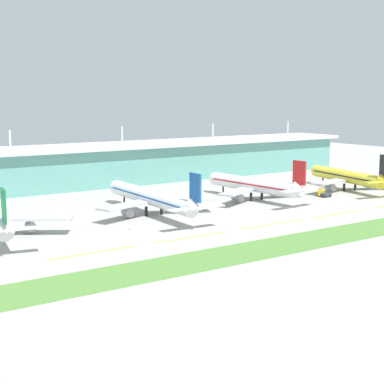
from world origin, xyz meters
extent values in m
plane|color=#A8A59E|center=(0.00, 0.00, 0.00)|extent=(600.00, 600.00, 0.00)
cube|color=#5B9E93|center=(0.00, 111.89, 9.16)|extent=(280.00, 28.00, 18.32)
cube|color=silver|center=(0.00, 111.89, 19.22)|extent=(288.00, 34.00, 1.80)
cylinder|color=silver|center=(-56.00, 106.29, 24.62)|extent=(0.90, 0.90, 9.00)
cylinder|color=silver|center=(0.00, 106.29, 24.62)|extent=(0.90, 0.90, 9.00)
cylinder|color=silver|center=(56.00, 106.29, 24.62)|extent=(0.90, 0.90, 9.00)
cylinder|color=silver|center=(112.00, 106.29, 24.62)|extent=(0.90, 0.90, 9.00)
cone|color=silver|center=(-92.61, 1.82, 7.70)|extent=(6.12, 7.46, 5.72)
cube|color=#146B38|center=(-92.42, 2.80, 14.15)|extent=(1.93, 6.41, 9.50)
cube|color=silver|center=(-87.12, 1.24, 7.50)|extent=(10.43, 5.08, 0.36)
cube|color=#B7BABF|center=(-75.87, 24.59, 5.20)|extent=(23.81, 18.83, 0.70)
cylinder|color=gray|center=(-76.77, 26.24, 2.40)|extent=(4.01, 5.04, 3.20)
cylinder|color=black|center=(-84.23, 27.70, 1.80)|extent=(1.10, 1.10, 3.60)
cylinder|color=white|center=(-28.40, 32.35, 6.50)|extent=(8.95, 60.06, 5.80)
cone|color=white|center=(-26.72, 64.22, 6.50)|extent=(5.71, 4.29, 5.51)
cone|color=white|center=(-30.14, -0.53, 7.70)|extent=(5.27, 6.88, 5.72)
cube|color=#19519E|center=(-30.09, 0.47, 14.15)|extent=(1.04, 6.43, 9.50)
cube|color=white|center=(-35.61, 0.26, 7.50)|extent=(10.16, 3.72, 0.36)
cube|color=white|center=(-24.62, -0.32, 7.50)|extent=(10.16, 3.72, 0.36)
cube|color=#B7BABF|center=(-40.62, 28.56, 5.20)|extent=(24.91, 14.23, 0.70)
cylinder|color=gray|center=(-39.35, 29.94, 2.40)|extent=(3.43, 4.66, 3.20)
cube|color=#B7BABF|center=(-16.66, 27.29, 5.20)|extent=(24.62, 16.31, 0.70)
cylinder|color=gray|center=(-17.78, 28.80, 2.40)|extent=(3.43, 4.66, 3.20)
cylinder|color=black|center=(-27.22, 54.75, 1.80)|extent=(0.70, 0.70, 3.60)
cylinder|color=black|center=(-31.76, 29.52, 1.80)|extent=(1.10, 1.10, 3.60)
cylinder|color=black|center=(-25.37, 29.18, 1.80)|extent=(1.10, 1.10, 3.60)
cube|color=#19519E|center=(-28.40, 32.35, 6.90)|extent=(8.68, 54.08, 0.60)
cylinder|color=white|center=(24.25, 35.81, 6.50)|extent=(8.89, 49.45, 5.80)
cone|color=white|center=(22.58, 62.34, 6.50)|extent=(5.75, 4.34, 5.51)
cone|color=white|center=(25.99, 8.27, 7.70)|extent=(5.34, 6.93, 5.72)
cube|color=red|center=(25.93, 9.27, 14.15)|extent=(1.10, 6.43, 9.50)
cube|color=white|center=(20.47, 8.42, 7.50)|extent=(10.18, 3.82, 0.36)
cube|color=white|center=(31.45, 9.12, 7.50)|extent=(10.18, 3.82, 0.36)
cube|color=#B7BABF|center=(12.56, 30.63, 5.20)|extent=(24.58, 16.51, 0.70)
cylinder|color=gray|center=(13.66, 32.15, 2.40)|extent=(3.48, 4.69, 3.20)
cube|color=#B7BABF|center=(36.51, 32.15, 5.20)|extent=(24.92, 14.02, 0.70)
cylinder|color=gray|center=(35.22, 33.51, 2.40)|extent=(3.48, 4.69, 3.20)
cylinder|color=black|center=(23.09, 54.21, 1.80)|extent=(0.70, 0.70, 3.60)
cylinder|color=black|center=(21.25, 32.61, 1.80)|extent=(1.10, 1.10, 3.60)
cylinder|color=black|center=(27.64, 33.01, 1.80)|extent=(1.10, 1.10, 3.60)
cube|color=red|center=(24.25, 35.81, 6.90)|extent=(8.62, 44.54, 0.60)
cylinder|color=yellow|center=(78.15, 30.88, 6.50)|extent=(15.10, 48.51, 5.80)
cone|color=yellow|center=(83.25, 56.53, 6.50)|extent=(6.18, 5.00, 5.51)
cube|color=yellow|center=(67.56, 5.81, 7.50)|extent=(10.43, 5.09, 0.36)
cube|color=#B7BABF|center=(65.52, 28.88, 5.20)|extent=(24.85, 11.16, 0.70)
cylinder|color=gray|center=(66.97, 30.06, 2.40)|extent=(4.02, 5.04, 3.20)
cube|color=#B7BABF|center=(89.06, 24.20, 5.20)|extent=(23.80, 18.84, 0.70)
cylinder|color=gray|center=(88.16, 25.85, 2.40)|extent=(4.02, 5.04, 3.20)
cylinder|color=black|center=(81.68, 48.64, 1.80)|extent=(0.70, 0.70, 3.60)
cylinder|color=black|center=(74.42, 28.56, 1.80)|extent=(1.10, 1.10, 3.60)
cylinder|color=black|center=(80.70, 27.31, 1.80)|extent=(1.10, 1.10, 3.60)
cube|color=black|center=(78.15, 30.88, 6.90)|extent=(14.20, 43.78, 0.60)
cube|color=yellow|center=(-71.00, -7.70, 0.02)|extent=(28.00, 0.70, 0.04)
cube|color=yellow|center=(-37.00, -7.70, 0.02)|extent=(28.00, 0.70, 0.04)
cube|color=yellow|center=(-3.00, -7.70, 0.02)|extent=(28.00, 0.70, 0.04)
cube|color=yellow|center=(31.00, -7.70, 0.02)|extent=(28.00, 0.70, 0.04)
cube|color=#518438|center=(0.00, -31.68, 0.05)|extent=(300.00, 18.00, 0.10)
cube|color=#333842|center=(54.99, 21.69, 1.15)|extent=(4.50, 2.58, 1.40)
cylinder|color=black|center=(53.40, 20.67, 0.45)|extent=(0.91, 0.39, 0.90)
cylinder|color=black|center=(53.49, 22.83, 0.45)|extent=(0.91, 0.39, 0.90)
cylinder|color=black|center=(56.48, 20.54, 0.45)|extent=(0.91, 0.39, 0.90)
cylinder|color=black|center=(56.57, 22.70, 0.45)|extent=(0.91, 0.39, 0.90)
cube|color=gold|center=(55.94, 25.35, 1.75)|extent=(7.11, 6.72, 2.60)
cylinder|color=silver|center=(56.54, 25.88, 3.95)|extent=(4.32, 4.15, 2.00)
cylinder|color=black|center=(54.83, 22.81, 0.45)|extent=(0.91, 0.86, 0.90)
cylinder|color=black|center=(53.28, 24.56, 0.45)|extent=(0.91, 0.86, 0.90)
cylinder|color=black|center=(58.60, 26.15, 0.45)|extent=(0.91, 0.86, 0.90)
cylinder|color=black|center=(57.05, 27.90, 0.45)|extent=(0.91, 0.86, 0.90)
cone|color=orange|center=(-47.82, 12.95, 0.35)|extent=(0.56, 0.56, 0.70)
cone|color=orange|center=(-25.92, 3.38, 0.35)|extent=(0.56, 0.56, 0.70)
cone|color=orange|center=(-30.96, 3.79, 0.35)|extent=(0.56, 0.56, 0.70)
camera|label=1|loc=(-143.18, -160.26, 43.60)|focal=56.81mm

